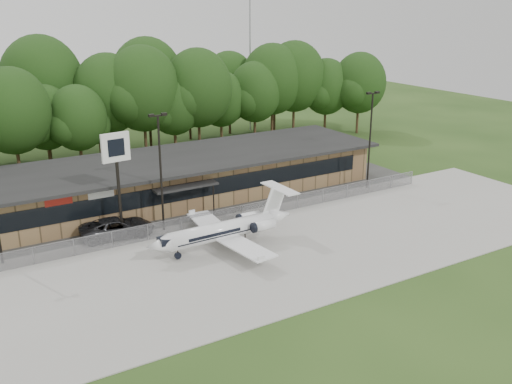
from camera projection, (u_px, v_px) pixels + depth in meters
ground at (327, 296)px, 38.35m from camera, size 160.00×160.00×0.00m
apron at (264, 253)px, 44.86m from camera, size 64.00×18.00×0.08m
parking_lot at (201, 210)px, 54.23m from camera, size 50.00×9.00×0.06m
terminal at (181, 176)px, 57.16m from camera, size 41.00×11.65×4.30m
fence at (223, 217)px, 50.33m from camera, size 46.00×0.04×1.52m
treeline at (120, 98)px, 70.19m from camera, size 72.00×12.00×15.00m
radio_mast at (250, 47)px, 84.16m from camera, size 0.20×0.20×25.00m
light_pole_mid at (160, 164)px, 47.47m from camera, size 1.55×0.30×10.23m
light_pole_right at (370, 133)px, 58.63m from camera, size 1.55×0.30×10.23m
business_jet at (226, 230)px, 45.33m from camera, size 12.87×11.44×4.34m
suv at (117, 228)px, 47.74m from camera, size 6.35×3.40×1.70m
pole_sign at (116, 159)px, 45.69m from camera, size 2.37×0.51×8.99m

